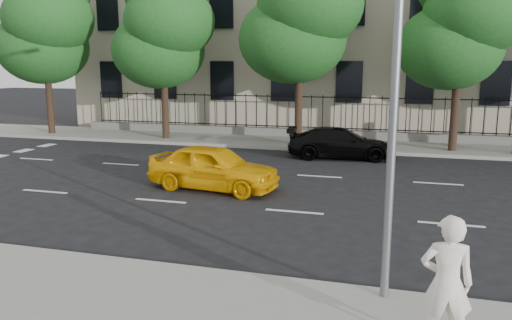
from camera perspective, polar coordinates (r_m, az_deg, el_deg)
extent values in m
plane|color=black|center=(11.36, 1.85, -9.46)|extent=(120.00, 120.00, 0.00)
cube|color=gray|center=(24.77, 9.72, 1.77)|extent=(60.00, 4.00, 0.15)
cube|color=slate|center=(26.41, 10.14, 2.93)|extent=(30.00, 0.50, 0.40)
cube|color=black|center=(26.37, 10.16, 3.57)|extent=(28.80, 0.05, 0.05)
cube|color=black|center=(26.21, 10.28, 7.04)|extent=(28.80, 0.05, 0.05)
cylinder|color=slate|center=(8.04, 15.79, 11.90)|extent=(0.14, 0.14, 8.00)
cylinder|color=#382619|center=(30.05, -22.49, 5.86)|extent=(0.36, 0.36, 3.15)
ellipsoid|color=#1B531E|center=(30.46, -23.18, 11.79)|extent=(4.94, 4.94, 4.06)
ellipsoid|color=#1B531E|center=(29.59, -22.61, 14.66)|extent=(4.68, 4.68, 3.85)
cylinder|color=#382619|center=(26.32, -10.34, 5.72)|extent=(0.36, 0.36, 2.97)
ellipsoid|color=#1B531E|center=(26.67, -11.06, 12.19)|extent=(4.75, 4.75, 3.90)
ellipsoid|color=#1B531E|center=(25.90, -9.85, 15.32)|extent=(4.50, 4.50, 3.70)
cylinder|color=#382619|center=(24.07, 4.88, 5.79)|extent=(0.36, 0.36, 3.32)
ellipsoid|color=#1B531E|center=(24.37, 4.20, 13.60)|extent=(5.13, 5.13, 4.21)
ellipsoid|color=#1B531E|center=(23.83, 6.21, 17.21)|extent=(4.86, 4.86, 4.00)
cylinder|color=#382619|center=(23.77, 21.73, 4.70)|extent=(0.36, 0.36, 3.08)
ellipsoid|color=#1B531E|center=(23.93, 21.20, 11.93)|extent=(4.56, 4.56, 3.74)
ellipsoid|color=#1B531E|center=(23.61, 23.79, 14.99)|extent=(4.32, 4.32, 3.55)
imported|color=#FFB608|center=(15.92, -4.90, -0.83)|extent=(4.42, 2.27, 1.44)
imported|color=black|center=(21.44, 9.66, 1.92)|extent=(4.67, 2.30, 1.31)
imported|color=white|center=(7.25, 20.93, -13.07)|extent=(0.72, 0.51, 1.90)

